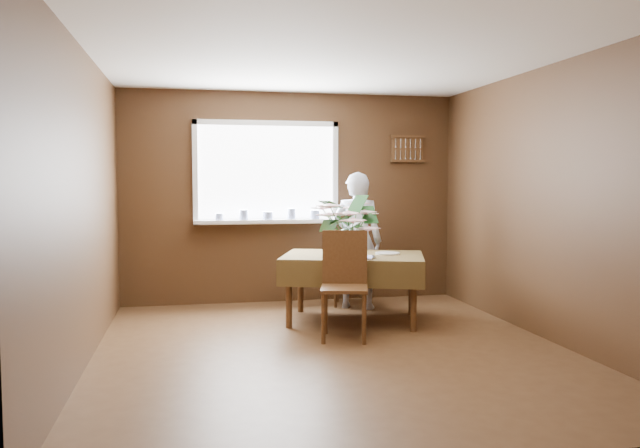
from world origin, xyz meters
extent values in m
plane|color=#472C18|center=(0.00, 0.00, 0.00)|extent=(4.50, 4.50, 0.00)
plane|color=white|center=(0.00, 0.00, 2.50)|extent=(4.50, 4.50, 0.00)
plane|color=brown|center=(0.00, 2.25, 1.25)|extent=(4.00, 0.00, 4.00)
plane|color=brown|center=(0.00, -2.25, 1.25)|extent=(4.00, 0.00, 4.00)
plane|color=brown|center=(-2.00, 0.00, 1.25)|extent=(0.00, 4.50, 4.50)
plane|color=brown|center=(2.00, 0.00, 1.25)|extent=(0.00, 4.50, 4.50)
cube|color=white|center=(-0.30, 2.23, 1.55)|extent=(1.60, 0.01, 1.10)
cube|color=white|center=(-0.30, 2.22, 2.13)|extent=(1.72, 0.06, 0.06)
cube|color=white|center=(-0.30, 2.22, 0.97)|extent=(1.72, 0.06, 0.06)
cube|color=white|center=(-1.13, 2.22, 1.55)|extent=(0.06, 0.06, 1.22)
cube|color=white|center=(0.53, 2.22, 1.55)|extent=(0.06, 0.06, 1.22)
cube|color=white|center=(-0.30, 2.15, 0.98)|extent=(1.72, 0.20, 0.04)
cylinder|color=white|center=(-0.86, 2.13, 1.04)|extent=(0.09, 0.09, 0.08)
cylinder|color=white|center=(-0.58, 2.13, 1.06)|extent=(0.11, 0.11, 0.12)
cylinder|color=white|center=(-0.30, 2.13, 1.05)|extent=(0.12, 0.12, 0.09)
cylinder|color=white|center=(-0.02, 2.13, 1.06)|extent=(0.10, 0.10, 0.13)
cylinder|color=white|center=(0.26, 2.13, 1.05)|extent=(0.11, 0.11, 0.10)
cube|color=#54341B|center=(1.45, 2.23, 1.85)|extent=(0.40, 0.03, 0.30)
cube|color=#54341B|center=(1.45, 2.21, 2.00)|extent=(0.44, 0.04, 0.03)
cube|color=#54341B|center=(1.45, 2.21, 1.70)|extent=(0.44, 0.04, 0.03)
cylinder|color=#54341B|center=(-0.25, 0.88, 0.32)|extent=(0.06, 0.06, 0.64)
cylinder|color=#54341B|center=(0.91, 0.49, 0.32)|extent=(0.06, 0.06, 0.64)
cylinder|color=#54341B|center=(0.00, 1.60, 0.32)|extent=(0.06, 0.06, 0.64)
cylinder|color=#54341B|center=(1.15, 1.21, 0.32)|extent=(0.06, 0.06, 0.64)
cube|color=#54341B|center=(0.45, 1.05, 0.66)|extent=(1.58, 1.30, 0.04)
cube|color=#3F3017|center=(0.45, 1.05, 0.69)|extent=(1.65, 1.36, 0.01)
cube|color=#3F3017|center=(0.30, 0.59, 0.55)|extent=(1.35, 0.46, 0.25)
cube|color=#3F3017|center=(0.61, 1.50, 0.55)|extent=(1.35, 0.46, 0.25)
cube|color=#3F3017|center=(-0.22, 1.27, 0.55)|extent=(0.32, 0.92, 0.25)
cube|color=#3F3017|center=(1.13, 0.82, 0.55)|extent=(0.32, 0.92, 0.25)
cube|color=#507FE3|center=(0.38, 0.83, 0.70)|extent=(0.48, 0.41, 0.01)
cylinder|color=#54341B|center=(0.84, 1.96, 0.21)|extent=(0.04, 0.04, 0.41)
cylinder|color=#54341B|center=(0.53, 2.06, 0.21)|extent=(0.04, 0.04, 0.41)
cylinder|color=#54341B|center=(0.74, 1.65, 0.21)|extent=(0.04, 0.04, 0.41)
cylinder|color=#54341B|center=(0.43, 1.75, 0.21)|extent=(0.04, 0.04, 0.41)
cube|color=#54341B|center=(0.63, 1.86, 0.43)|extent=(0.48, 0.48, 0.03)
cube|color=#54341B|center=(0.58, 1.69, 0.67)|extent=(0.37, 0.14, 0.46)
cylinder|color=#54341B|center=(-0.04, 0.21, 0.23)|extent=(0.04, 0.04, 0.45)
cylinder|color=#54341B|center=(0.31, 0.12, 0.23)|extent=(0.04, 0.04, 0.45)
cylinder|color=#54341B|center=(0.06, 0.57, 0.23)|extent=(0.04, 0.04, 0.45)
cylinder|color=#54341B|center=(0.41, 0.47, 0.23)|extent=(0.04, 0.04, 0.45)
cube|color=#54341B|center=(0.18, 0.34, 0.47)|extent=(0.52, 0.52, 0.03)
cube|color=#54341B|center=(0.24, 0.53, 0.74)|extent=(0.42, 0.14, 0.50)
imported|color=white|center=(0.66, 1.67, 0.78)|extent=(0.67, 0.58, 1.55)
cylinder|color=white|center=(0.35, 0.83, 0.77)|extent=(0.12, 0.12, 0.16)
cylinder|color=#33662D|center=(0.35, 0.83, 0.90)|extent=(0.07, 0.07, 0.11)
cylinder|color=white|center=(0.82, 1.03, 0.70)|extent=(0.27, 0.27, 0.01)
cube|color=silver|center=(0.59, 0.78, 0.70)|extent=(0.07, 0.21, 0.00)
camera|label=1|loc=(-1.17, -5.14, 1.46)|focal=35.00mm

